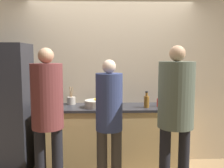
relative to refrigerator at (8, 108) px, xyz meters
name	(u,v)px	position (x,y,z in m)	size (l,w,h in m)	color
wall_back	(111,80)	(1.50, 0.32, 0.37)	(5.20, 0.06, 2.60)	#C6B293
counter	(112,137)	(1.50, 0.03, -0.45)	(2.14, 0.61, 0.95)	tan
refrigerator	(8,108)	(0.00, 0.00, 0.00)	(0.63, 0.63, 1.85)	#232328
person_left	(47,109)	(0.74, -0.74, 0.14)	(0.36, 0.36, 1.77)	black
person_center	(109,116)	(1.45, -0.62, 0.03)	(0.32, 0.32, 1.64)	#38332D
person_right	(176,106)	(2.21, -0.79, 0.18)	(0.41, 0.41, 1.80)	black
fruit_bowl	(96,104)	(1.27, -0.06, 0.07)	(0.31, 0.31, 0.14)	beige
utensil_crock	(71,100)	(0.89, 0.19, 0.08)	(0.13, 0.13, 0.27)	#ADA393
bottle_red	(159,102)	(2.18, -0.03, 0.09)	(0.06, 0.06, 0.17)	red
bottle_amber	(147,101)	(1.99, -0.09, 0.11)	(0.07, 0.07, 0.23)	brown
cup_black	(171,104)	(2.36, -0.03, 0.06)	(0.07, 0.07, 0.09)	#28282D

